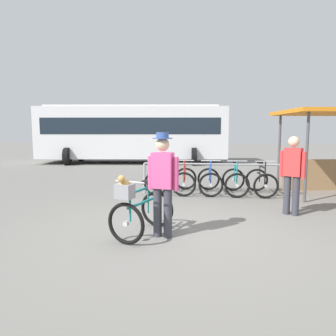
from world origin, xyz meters
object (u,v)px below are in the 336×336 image
object	(u,v)px
racked_bike_teal	(235,181)
racked_bike_black	(261,182)
featured_bicycle	(139,208)
racked_bike_blue	(210,181)
racked_bike_lime	(160,180)
person_with_featured_bike	(163,180)
pedestrian_with_backpack	(293,170)
market_stall	(333,144)
racked_bike_red	(185,180)
bus_distant	(133,131)

from	to	relation	value
racked_bike_teal	racked_bike_black	bearing A→B (deg)	-0.86
racked_bike_black	featured_bicycle	distance (m)	4.61
racked_bike_blue	racked_bike_teal	world-z (taller)	same
racked_bike_teal	racked_bike_black	size ratio (longest dim) A/B	0.96
racked_bike_black	racked_bike_teal	bearing A→B (deg)	179.14
racked_bike_lime	featured_bicycle	xyz separation A→B (m)	(0.16, -3.82, 0.12)
racked_bike_teal	featured_bicycle	distance (m)	4.26
racked_bike_blue	featured_bicycle	world-z (taller)	featured_bicycle
racked_bike_black	person_with_featured_bike	bearing A→B (deg)	-121.09
racked_bike_blue	pedestrian_with_backpack	distance (m)	2.71
racked_bike_lime	racked_bike_black	world-z (taller)	same
person_with_featured_bike	market_stall	world-z (taller)	market_stall
person_with_featured_bike	market_stall	distance (m)	6.09
racked_bike_blue	racked_bike_teal	bearing A→B (deg)	-0.87
pedestrian_with_backpack	racked_bike_red	bearing A→B (deg)	138.48
racked_bike_red	pedestrian_with_backpack	size ratio (longest dim) A/B	0.66
racked_bike_red	person_with_featured_bike	world-z (taller)	person_with_featured_bike
racked_bike_blue	person_with_featured_bike	size ratio (longest dim) A/B	0.65
racked_bike_lime	racked_bike_red	world-z (taller)	same
featured_bicycle	market_stall	world-z (taller)	market_stall
featured_bicycle	bus_distant	bearing A→B (deg)	102.98
racked_bike_lime	racked_bike_teal	distance (m)	2.10
featured_bicycle	bus_distant	size ratio (longest dim) A/B	0.12
racked_bike_lime	pedestrian_with_backpack	bearing A→B (deg)	-34.44
racked_bike_lime	racked_bike_red	xyz separation A→B (m)	(0.70, -0.01, 0.00)
racked_bike_lime	racked_bike_blue	xyz separation A→B (m)	(1.40, -0.02, 0.00)
person_with_featured_bike	pedestrian_with_backpack	bearing A→B (deg)	33.84
racked_bike_teal	market_stall	bearing A→B (deg)	11.71
racked_bike_black	racked_bike_blue	bearing A→B (deg)	179.13
racked_bike_blue	racked_bike_black	xyz separation A→B (m)	(1.40, -0.02, 0.00)
featured_bicycle	person_with_featured_bike	xyz separation A→B (m)	(0.39, 0.05, 0.46)
bus_distant	racked_bike_black	bearing A→B (deg)	-56.71
racked_bike_black	bus_distant	distance (m)	9.95
racked_bike_teal	market_stall	xyz separation A→B (m)	(2.74, 0.57, 1.03)
pedestrian_with_backpack	racked_bike_black	bearing A→B (deg)	97.05
racked_bike_teal	person_with_featured_bike	distance (m)	4.09
racked_bike_lime	racked_bike_red	size ratio (longest dim) A/B	1.06
bus_distant	featured_bicycle	bearing A→B (deg)	-77.02
racked_bike_teal	racked_bike_black	xyz separation A→B (m)	(0.70, -0.01, 0.00)
racked_bike_lime	racked_bike_blue	world-z (taller)	same
racked_bike_black	bus_distant	bearing A→B (deg)	123.29
bus_distant	racked_bike_red	bearing A→B (deg)	-68.05
racked_bike_black	pedestrian_with_backpack	world-z (taller)	pedestrian_with_backpack
racked_bike_teal	bus_distant	distance (m)	9.57
racked_bike_blue	racked_bike_teal	distance (m)	0.70
racked_bike_blue	featured_bicycle	xyz separation A→B (m)	(-1.24, -3.80, 0.12)
racked_bike_red	racked_bike_lime	bearing A→B (deg)	179.13
racked_bike_black	person_with_featured_bike	size ratio (longest dim) A/B	0.66
featured_bicycle	pedestrian_with_backpack	distance (m)	3.40
racked_bike_teal	pedestrian_with_backpack	distance (m)	2.34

